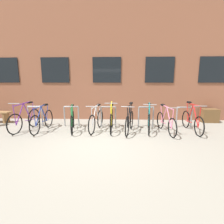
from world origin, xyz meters
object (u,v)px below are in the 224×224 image
object	(u,v)px
bicycle_red	(192,121)
bicycle_black	(130,121)
bicycle_purple	(25,119)
bicycle_yellow	(111,120)
bicycle_teal	(149,120)
bicycle_pink	(166,122)
bicycle_green	(72,120)
bicycle_blue	(42,120)
bicycle_silver	(96,120)
planter_box	(209,115)

from	to	relation	value
bicycle_red	bicycle_black	xyz separation A→B (m)	(-2.28, -0.16, -0.00)
bicycle_red	bicycle_purple	world-z (taller)	bicycle_purple
bicycle_yellow	bicycle_teal	bearing A→B (deg)	-0.91
bicycle_pink	bicycle_black	xyz separation A→B (m)	(-1.30, -0.01, 0.01)
bicycle_green	bicycle_pink	size ratio (longest dim) A/B	0.94
bicycle_blue	bicycle_black	distance (m)	3.23
bicycle_green	bicycle_teal	bearing A→B (deg)	1.22
bicycle_yellow	bicycle_red	xyz separation A→B (m)	(2.94, -0.03, -0.01)
bicycle_purple	bicycle_pink	xyz separation A→B (m)	(5.20, -0.09, -0.03)
bicycle_green	bicycle_black	bearing A→B (deg)	-3.10
bicycle_green	bicycle_red	size ratio (longest dim) A/B	0.93
bicycle_red	bicycle_black	world-z (taller)	bicycle_red
bicycle_silver	bicycle_teal	size ratio (longest dim) A/B	0.99
bicycle_yellow	planter_box	bearing A→B (deg)	18.30
bicycle_green	bicycle_pink	distance (m)	3.41
bicycle_red	bicycle_blue	bearing A→B (deg)	-178.90
bicycle_silver	bicycle_teal	bearing A→B (deg)	0.35
bicycle_green	bicycle_blue	world-z (taller)	same
bicycle_blue	bicycle_black	xyz separation A→B (m)	(3.23, -0.06, 0.00)
bicycle_silver	bicycle_teal	distance (m)	1.95
bicycle_yellow	bicycle_black	bearing A→B (deg)	-16.67
bicycle_red	bicycle_black	size ratio (longest dim) A/B	1.07
bicycle_blue	planter_box	xyz separation A→B (m)	(6.91, 1.57, -0.08)
bicycle_silver	bicycle_purple	distance (m)	2.68
bicycle_yellow	bicycle_black	xyz separation A→B (m)	(0.66, -0.20, -0.01)
bicycle_red	bicycle_teal	xyz separation A→B (m)	(-1.56, 0.01, 0.01)
bicycle_red	bicycle_purple	bearing A→B (deg)	-179.44
bicycle_red	bicycle_teal	bearing A→B (deg)	179.55
bicycle_blue	bicycle_pink	distance (m)	4.53
planter_box	bicycle_black	bearing A→B (deg)	-156.08
bicycle_pink	planter_box	bearing A→B (deg)	34.24
bicycle_yellow	planter_box	size ratio (longest dim) A/B	2.47
bicycle_yellow	bicycle_red	size ratio (longest dim) A/B	0.98
bicycle_red	planter_box	world-z (taller)	bicycle_red
bicycle_green	planter_box	bearing A→B (deg)	14.67
bicycle_black	planter_box	bearing A→B (deg)	23.92
bicycle_yellow	bicycle_green	size ratio (longest dim) A/B	1.05
bicycle_teal	bicycle_blue	xyz separation A→B (m)	(-3.95, -0.12, -0.02)
bicycle_red	bicycle_green	bearing A→B (deg)	-179.37
bicycle_silver	bicycle_yellow	bearing A→B (deg)	3.41
bicycle_blue	bicycle_pink	bearing A→B (deg)	-0.58
bicycle_yellow	bicycle_silver	world-z (taller)	bicycle_yellow
bicycle_yellow	bicycle_teal	world-z (taller)	bicycle_yellow
bicycle_yellow	planter_box	world-z (taller)	bicycle_yellow
bicycle_green	bicycle_teal	distance (m)	2.84
bicycle_teal	bicycle_black	distance (m)	0.74
bicycle_purple	bicycle_pink	size ratio (longest dim) A/B	1.01
bicycle_green	bicycle_red	xyz separation A→B (m)	(4.40, 0.05, 0.01)
bicycle_purple	bicycle_blue	world-z (taller)	bicycle_purple
bicycle_silver	bicycle_black	world-z (taller)	bicycle_black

